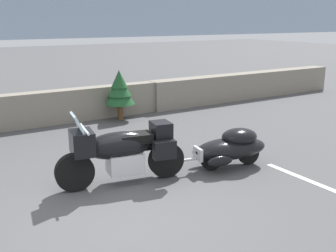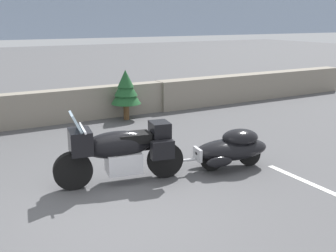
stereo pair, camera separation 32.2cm
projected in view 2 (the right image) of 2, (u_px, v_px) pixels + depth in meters
ground_plane at (107, 213)px, 5.99m from camera, size 80.00×80.00×0.00m
stone_guard_wall at (55, 107)px, 11.09m from camera, size 24.00×0.57×0.93m
touring_motorcycle at (120, 149)px, 6.97m from camera, size 2.30×0.98×1.33m
car_shaped_trailer at (232, 148)px, 7.74m from camera, size 2.23×0.96×0.76m
pine_sapling_near at (126, 89)px, 11.40m from camera, size 0.86×0.86×1.44m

